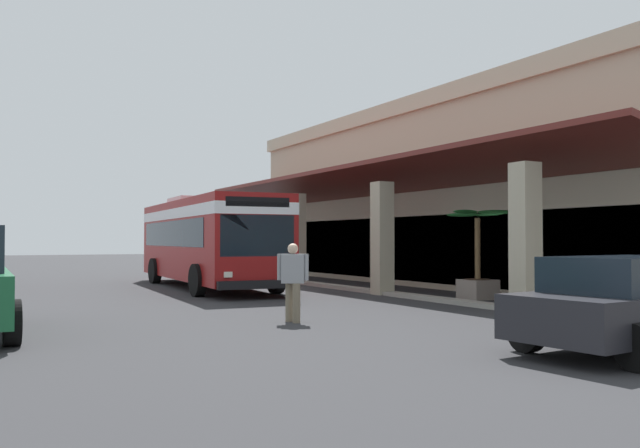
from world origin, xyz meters
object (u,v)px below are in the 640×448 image
at_px(transit_bus, 207,236).
at_px(potted_palm, 478,276).
at_px(parked_sedan_charcoal, 636,303).
at_px(pedestrian, 293,278).

distance_m(transit_bus, potted_palm, 10.00).
bearing_deg(transit_bus, parked_sedan_charcoal, 4.54).
xyz_separation_m(parked_sedan_charcoal, potted_palm, (-8.18, 4.11, -0.07)).
bearing_deg(pedestrian, potted_palm, 108.07).
height_order(transit_bus, pedestrian, transit_bus).
xyz_separation_m(transit_bus, parked_sedan_charcoal, (16.50, 1.31, -1.10)).
bearing_deg(potted_palm, pedestrian, -71.93).
height_order(transit_bus, potted_palm, transit_bus).
height_order(transit_bus, parked_sedan_charcoal, transit_bus).
xyz_separation_m(transit_bus, potted_palm, (8.33, 5.42, -1.17)).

